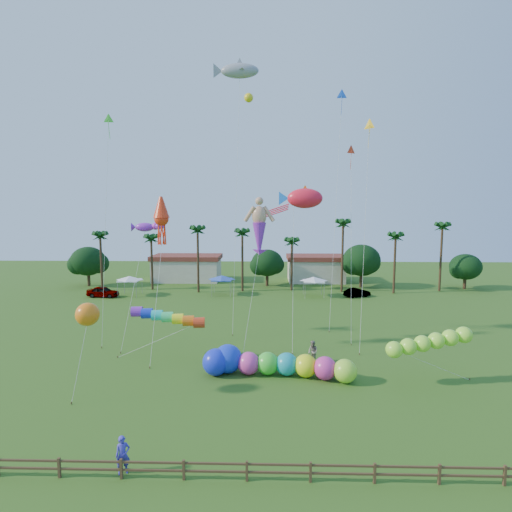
{
  "coord_description": "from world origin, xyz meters",
  "views": [
    {
      "loc": [
        0.9,
        -23.61,
        12.64
      ],
      "look_at": [
        0.0,
        10.0,
        9.0
      ],
      "focal_mm": 28.0,
      "sensor_mm": 36.0,
      "label": 1
    }
  ],
  "objects_px": {
    "car_a": "(103,292)",
    "car_b": "(357,293)",
    "spectator_a": "(123,455)",
    "spectator_b": "(313,352)",
    "caterpillar_inflatable": "(278,364)",
    "blue_ball": "(216,362)"
  },
  "relations": [
    {
      "from": "caterpillar_inflatable",
      "to": "spectator_a",
      "type": "bearing_deg",
      "value": -114.07
    },
    {
      "from": "car_b",
      "to": "spectator_b",
      "type": "relative_size",
      "value": 2.15
    },
    {
      "from": "car_b",
      "to": "blue_ball",
      "type": "height_order",
      "value": "blue_ball"
    },
    {
      "from": "car_a",
      "to": "car_b",
      "type": "distance_m",
      "value": 38.37
    },
    {
      "from": "car_b",
      "to": "blue_ball",
      "type": "distance_m",
      "value": 34.53
    },
    {
      "from": "spectator_b",
      "to": "caterpillar_inflatable",
      "type": "height_order",
      "value": "caterpillar_inflatable"
    },
    {
      "from": "spectator_a",
      "to": "caterpillar_inflatable",
      "type": "relative_size",
      "value": 0.17
    },
    {
      "from": "car_a",
      "to": "spectator_b",
      "type": "height_order",
      "value": "spectator_b"
    },
    {
      "from": "car_a",
      "to": "spectator_b",
      "type": "bearing_deg",
      "value": -125.59
    },
    {
      "from": "car_a",
      "to": "blue_ball",
      "type": "bearing_deg",
      "value": -137.62
    },
    {
      "from": "spectator_b",
      "to": "blue_ball",
      "type": "xyz_separation_m",
      "value": [
        -7.88,
        -2.8,
        0.11
      ]
    },
    {
      "from": "spectator_a",
      "to": "spectator_b",
      "type": "bearing_deg",
      "value": 25.69
    },
    {
      "from": "spectator_a",
      "to": "car_a",
      "type": "bearing_deg",
      "value": 85.79
    },
    {
      "from": "spectator_a",
      "to": "spectator_b",
      "type": "xyz_separation_m",
      "value": [
        10.9,
        14.74,
        -0.0
      ]
    },
    {
      "from": "car_a",
      "to": "blue_ball",
      "type": "height_order",
      "value": "blue_ball"
    },
    {
      "from": "blue_ball",
      "to": "spectator_b",
      "type": "bearing_deg",
      "value": 19.56
    },
    {
      "from": "caterpillar_inflatable",
      "to": "blue_ball",
      "type": "bearing_deg",
      "value": -171.15
    },
    {
      "from": "blue_ball",
      "to": "caterpillar_inflatable",
      "type": "bearing_deg",
      "value": -0.59
    },
    {
      "from": "spectator_b",
      "to": "caterpillar_inflatable",
      "type": "bearing_deg",
      "value": -79.74
    },
    {
      "from": "spectator_b",
      "to": "blue_ball",
      "type": "bearing_deg",
      "value": -103.45
    },
    {
      "from": "spectator_a",
      "to": "blue_ball",
      "type": "bearing_deg",
      "value": 47.98
    },
    {
      "from": "car_b",
      "to": "caterpillar_inflatable",
      "type": "relative_size",
      "value": 0.36
    }
  ]
}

